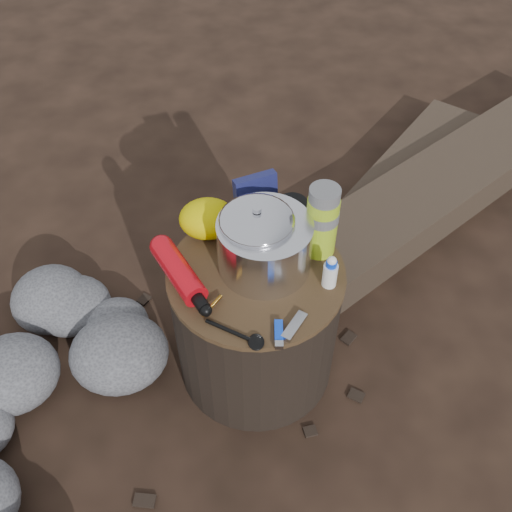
{
  "coord_description": "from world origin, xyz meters",
  "views": [
    {
      "loc": [
        -0.05,
        -0.97,
        1.54
      ],
      "look_at": [
        0.0,
        0.0,
        0.48
      ],
      "focal_mm": 41.12,
      "sensor_mm": 36.0,
      "label": 1
    }
  ],
  "objects_px": {
    "stump": "(256,322)",
    "thermos": "(322,221)",
    "fuel_bottle": "(179,271)",
    "travel_mug": "(292,219)",
    "camping_pot": "(257,238)",
    "log_main": "(454,179)"
  },
  "relations": [
    {
      "from": "fuel_bottle",
      "to": "camping_pot",
      "type": "bearing_deg",
      "value": -14.57
    },
    {
      "from": "stump",
      "to": "thermos",
      "type": "distance_m",
      "value": 0.36
    },
    {
      "from": "fuel_bottle",
      "to": "travel_mug",
      "type": "distance_m",
      "value": 0.33
    },
    {
      "from": "stump",
      "to": "camping_pot",
      "type": "xyz_separation_m",
      "value": [
        0.0,
        0.04,
        0.3
      ]
    },
    {
      "from": "travel_mug",
      "to": "log_main",
      "type": "bearing_deg",
      "value": 40.74
    },
    {
      "from": "stump",
      "to": "log_main",
      "type": "relative_size",
      "value": 0.27
    },
    {
      "from": "log_main",
      "to": "thermos",
      "type": "height_order",
      "value": "thermos"
    },
    {
      "from": "thermos",
      "to": "log_main",
      "type": "bearing_deg",
      "value": 46.33
    },
    {
      "from": "stump",
      "to": "thermos",
      "type": "xyz_separation_m",
      "value": [
        0.17,
        0.07,
        0.31
      ]
    },
    {
      "from": "camping_pot",
      "to": "thermos",
      "type": "bearing_deg",
      "value": 12.65
    },
    {
      "from": "fuel_bottle",
      "to": "travel_mug",
      "type": "bearing_deg",
      "value": -1.95
    },
    {
      "from": "stump",
      "to": "camping_pot",
      "type": "bearing_deg",
      "value": 83.79
    },
    {
      "from": "camping_pot",
      "to": "travel_mug",
      "type": "distance_m",
      "value": 0.14
    },
    {
      "from": "log_main",
      "to": "travel_mug",
      "type": "height_order",
      "value": "travel_mug"
    },
    {
      "from": "log_main",
      "to": "thermos",
      "type": "distance_m",
      "value": 1.03
    },
    {
      "from": "camping_pot",
      "to": "thermos",
      "type": "distance_m",
      "value": 0.17
    },
    {
      "from": "travel_mug",
      "to": "thermos",
      "type": "bearing_deg",
      "value": -41.66
    },
    {
      "from": "fuel_bottle",
      "to": "thermos",
      "type": "relative_size",
      "value": 1.27
    },
    {
      "from": "travel_mug",
      "to": "stump",
      "type": "bearing_deg",
      "value": -126.93
    },
    {
      "from": "log_main",
      "to": "camping_pot",
      "type": "relative_size",
      "value": 9.46
    },
    {
      "from": "stump",
      "to": "travel_mug",
      "type": "distance_m",
      "value": 0.31
    },
    {
      "from": "fuel_bottle",
      "to": "travel_mug",
      "type": "xyz_separation_m",
      "value": [
        0.29,
        0.15,
        0.02
      ]
    }
  ]
}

